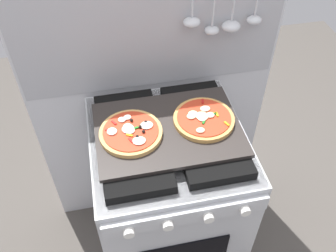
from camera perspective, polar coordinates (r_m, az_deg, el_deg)
The scene contains 6 objects.
ground_plane at distance 2.14m, azimuth 0.00°, elevation -17.60°, with size 4.00×4.00×0.00m, color #4C4742.
kitchen_backsplash at distance 1.71m, azimuth -2.18°, elevation 4.63°, with size 1.10×0.09×1.55m.
stove at distance 1.75m, azimuth 0.01°, elevation -11.00°, with size 0.60×0.64×0.90m.
baking_tray at distance 1.39m, azimuth 0.00°, elevation -0.52°, with size 0.54×0.38×0.02m, color #2D2826.
pizza_left at distance 1.36m, azimuth -5.68°, elevation -0.95°, with size 0.23×0.23×0.03m.
pizza_right at distance 1.41m, azimuth 5.46°, elevation 1.11°, with size 0.23×0.23×0.03m.
Camera 1 is at (-0.20, -0.94, 1.91)m, focal length 39.90 mm.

